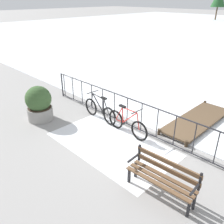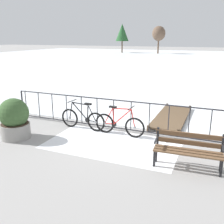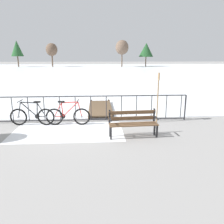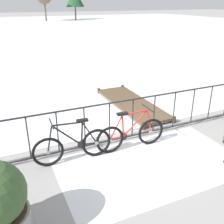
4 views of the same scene
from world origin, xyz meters
name	(u,v)px [view 1 (image 1 of 4)]	position (x,y,z in m)	size (l,w,h in m)	color
ground_plane	(140,132)	(0.00, 0.00, 0.00)	(160.00, 160.00, 0.00)	gray
snow_patch	(111,144)	(-0.17, -1.20, 0.00)	(3.88, 2.19, 0.01)	white
railing_fence	(141,117)	(0.00, 0.00, 0.56)	(9.06, 0.06, 1.07)	#232328
bicycle_near_railing	(127,124)	(-0.26, -0.40, 0.37)	(1.71, 0.52, 0.97)	black
bicycle_second	(100,110)	(-1.62, -0.35, 0.37)	(1.71, 0.52, 0.97)	black
park_bench	(163,175)	(2.05, -1.78, 0.51)	(1.63, 0.57, 0.89)	brown
planter_with_shrub	(39,104)	(-3.18, -1.88, 0.62)	(0.92, 0.92, 1.27)	gray
wooden_dock	(197,120)	(1.02, 1.93, 0.12)	(1.10, 3.35, 0.20)	brown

